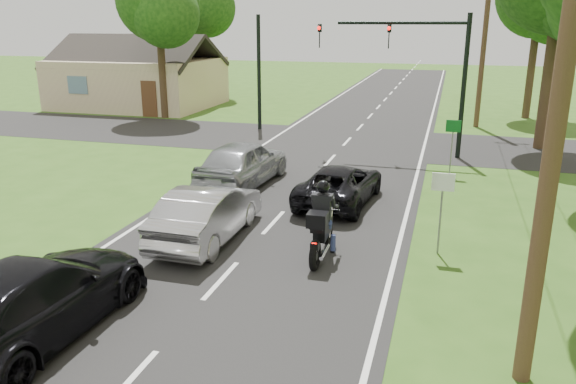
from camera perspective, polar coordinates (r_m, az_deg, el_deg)
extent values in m
plane|color=#2E5317|center=(13.05, -6.82, -8.94)|extent=(140.00, 140.00, 0.00)
cube|color=black|center=(22.04, 3.22, 2.05)|extent=(8.00, 100.00, 0.01)
cube|color=black|center=(27.76, 6.01, 5.11)|extent=(60.00, 7.00, 0.01)
torus|color=black|center=(14.84, 4.08, -4.08)|extent=(0.16, 0.70, 0.70)
torus|color=black|center=(13.40, 2.76, -6.46)|extent=(0.18, 0.77, 0.77)
cube|color=black|center=(14.10, 3.57, -3.85)|extent=(0.32, 1.01, 0.32)
sphere|color=black|center=(14.27, 3.80, -2.77)|extent=(0.36, 0.36, 0.36)
cube|color=black|center=(13.69, 3.27, -3.64)|extent=(0.37, 0.59, 0.11)
cube|color=#FF0C07|center=(13.16, 2.67, -5.30)|extent=(0.11, 0.03, 0.05)
cylinder|color=silver|center=(13.66, 3.75, -6.10)|extent=(0.11, 0.85, 0.10)
cylinder|color=black|center=(14.41, 3.98, -1.78)|extent=(0.66, 0.05, 0.04)
cube|color=black|center=(13.28, 3.00, -2.82)|extent=(0.48, 0.43, 0.34)
cube|color=black|center=(13.73, 3.48, -1.55)|extent=(0.43, 0.24, 0.64)
sphere|color=black|center=(13.65, 3.58, 0.53)|extent=(0.32, 0.32, 0.32)
cylinder|color=navy|center=(14.47, 2.78, -5.08)|extent=(0.13, 0.13, 0.48)
cylinder|color=navy|center=(14.39, 4.61, -5.25)|extent=(0.13, 0.13, 0.48)
imported|color=black|center=(18.20, 5.28, 0.82)|extent=(2.43, 4.62, 1.24)
imported|color=#B9B8BD|center=(15.18, -8.20, -2.14)|extent=(1.58, 4.49, 1.48)
imported|color=#94979B|center=(20.14, -4.63, 3.03)|extent=(2.28, 4.97, 1.65)
imported|color=black|center=(11.53, -24.54, -9.80)|extent=(2.27, 5.35, 1.54)
cylinder|color=black|center=(24.92, 17.41, 10.07)|extent=(0.20, 0.20, 6.00)
cylinder|color=black|center=(24.87, 11.48, 16.49)|extent=(5.40, 0.14, 0.14)
imported|color=black|center=(24.92, 10.22, 15.30)|extent=(0.16, 0.36, 1.00)
imported|color=black|center=(25.42, 3.24, 15.55)|extent=(0.16, 0.36, 1.00)
sphere|color=#FF0C07|center=(24.74, 10.21, 16.05)|extent=(0.16, 0.16, 0.16)
sphere|color=#FF0C07|center=(25.24, 3.15, 16.29)|extent=(0.16, 0.16, 0.16)
cylinder|color=black|center=(30.54, -2.97, 11.94)|extent=(0.20, 0.20, 6.00)
cylinder|color=brown|center=(8.92, 26.24, 10.92)|extent=(0.28, 0.28, 10.00)
cylinder|color=brown|center=(32.81, 19.37, 14.90)|extent=(0.28, 0.28, 10.00)
cylinder|color=slate|center=(14.54, 15.22, -2.40)|extent=(0.05, 0.05, 2.00)
cube|color=silver|center=(14.25, 15.50, 0.98)|extent=(0.55, 0.04, 0.45)
cylinder|color=slate|center=(22.27, 16.27, 4.18)|extent=(0.05, 0.05, 2.00)
cube|color=#0C591E|center=(22.07, 16.46, 6.44)|extent=(0.55, 0.04, 0.45)
cylinder|color=#332316|center=(28.16, 24.89, 11.03)|extent=(0.44, 0.44, 7.00)
cylinder|color=#332316|center=(37.13, 23.53, 11.83)|extent=(0.44, 0.44, 6.44)
sphere|color=#12350E|center=(36.51, 25.58, 16.44)|extent=(3.96, 3.96, 3.96)
cylinder|color=#332316|center=(35.10, -12.68, 12.35)|extent=(0.44, 0.44, 6.16)
sphere|color=#12350E|center=(35.02, -13.09, 18.45)|extent=(4.80, 4.80, 4.80)
sphere|color=#12350E|center=(34.07, -12.31, 17.26)|extent=(3.84, 3.84, 3.84)
cylinder|color=#332316|center=(44.91, -8.81, 13.85)|extent=(0.44, 0.44, 6.72)
sphere|color=#12350E|center=(43.83, -8.30, 18.04)|extent=(4.32, 4.32, 4.32)
cube|color=tan|center=(40.67, -14.88, 10.69)|extent=(10.00, 8.00, 3.20)
cube|color=black|center=(38.81, -16.65, 13.39)|extent=(10.20, 4.00, 2.29)
cube|color=black|center=(42.24, -13.70, 13.85)|extent=(10.20, 4.00, 2.29)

